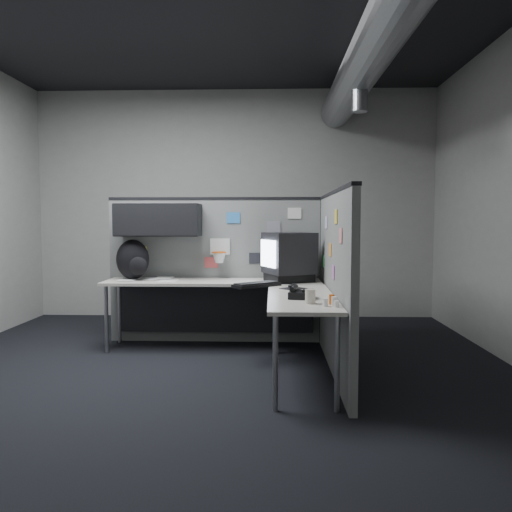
{
  "coord_description": "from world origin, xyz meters",
  "views": [
    {
      "loc": [
        0.54,
        -4.28,
        1.36
      ],
      "look_at": [
        0.38,
        0.35,
        1.04
      ],
      "focal_mm": 35.0,
      "sensor_mm": 36.0,
      "label": 1
    }
  ],
  "objects_px": {
    "desk": "(234,295)",
    "phone": "(301,294)",
    "monitor": "(289,256)",
    "keyboard": "(257,285)",
    "backpack": "(133,260)"
  },
  "relations": [
    {
      "from": "desk",
      "to": "phone",
      "type": "bearing_deg",
      "value": -55.56
    },
    {
      "from": "phone",
      "to": "desk",
      "type": "bearing_deg",
      "value": 145.85
    },
    {
      "from": "monitor",
      "to": "keyboard",
      "type": "height_order",
      "value": "monitor"
    },
    {
      "from": "desk",
      "to": "backpack",
      "type": "xyz_separation_m",
      "value": [
        -1.12,
        0.34,
        0.33
      ]
    },
    {
      "from": "keyboard",
      "to": "backpack",
      "type": "height_order",
      "value": "backpack"
    },
    {
      "from": "desk",
      "to": "keyboard",
      "type": "xyz_separation_m",
      "value": [
        0.24,
        -0.2,
        0.14
      ]
    },
    {
      "from": "keyboard",
      "to": "backpack",
      "type": "bearing_deg",
      "value": 164.97
    },
    {
      "from": "desk",
      "to": "keyboard",
      "type": "relative_size",
      "value": 4.79
    },
    {
      "from": "desk",
      "to": "backpack",
      "type": "relative_size",
      "value": 5.32
    },
    {
      "from": "desk",
      "to": "backpack",
      "type": "bearing_deg",
      "value": 162.92
    },
    {
      "from": "monitor",
      "to": "phone",
      "type": "distance_m",
      "value": 1.17
    },
    {
      "from": "keyboard",
      "to": "backpack",
      "type": "distance_m",
      "value": 1.47
    },
    {
      "from": "keyboard",
      "to": "phone",
      "type": "bearing_deg",
      "value": -54.71
    },
    {
      "from": "monitor",
      "to": "backpack",
      "type": "distance_m",
      "value": 1.68
    },
    {
      "from": "monitor",
      "to": "keyboard",
      "type": "xyz_separation_m",
      "value": [
        -0.32,
        -0.44,
        -0.24
      ]
    }
  ]
}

